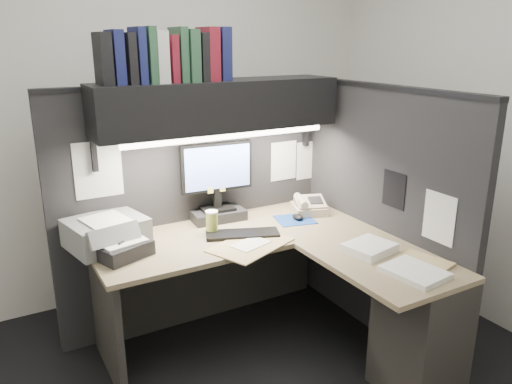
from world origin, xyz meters
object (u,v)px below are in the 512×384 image
overhead_shelf (219,105)px  printer (106,232)px  desk (325,300)px  monitor (217,190)px  keyboard (243,234)px  notebook_stack (122,249)px  coffee_cup (212,223)px  telephone (309,206)px

overhead_shelf → printer: bearing=-178.6°
desk → monitor: bearing=109.7°
keyboard → notebook_stack: bearing=-163.5°
keyboard → desk: bearing=-37.8°
overhead_shelf → coffee_cup: size_ratio=11.31×
coffee_cup → keyboard: bearing=-40.8°
keyboard → monitor: bearing=112.7°
monitor → printer: monitor is taller
desk → printer: size_ratio=4.11×
monitor → keyboard: monitor is taller
monitor → printer: size_ratio=1.26×
telephone → coffee_cup: 0.75m
telephone → printer: (-1.37, 0.10, 0.04)m
desk → overhead_shelf: bearing=111.8°
keyboard → notebook_stack: notebook_stack is taller
desk → keyboard: (-0.29, 0.48, 0.30)m
printer → notebook_stack: bearing=-90.4°
desk → printer: printer is taller
monitor → notebook_stack: size_ratio=1.89×
keyboard → coffee_cup: (-0.15, 0.13, 0.06)m
coffee_cup → telephone: bearing=1.9°
overhead_shelf → telephone: bearing=-10.9°
desk → printer: (-1.05, 0.73, 0.37)m
overhead_shelf → telephone: overhead_shelf is taller
overhead_shelf → coffee_cup: (-0.13, -0.14, -0.70)m
printer → notebook_stack: (0.04, -0.19, -0.04)m
keyboard → telephone: size_ratio=1.96×
coffee_cup → notebook_stack: 0.58m
desk → coffee_cup: coffee_cup is taller
desk → monitor: 1.00m
coffee_cup → notebook_stack: coffee_cup is taller
monitor → notebook_stack: bearing=-154.9°
monitor → coffee_cup: (-0.14, -0.21, -0.14)m
keyboard → printer: printer is taller
printer → notebook_stack: printer is taller
notebook_stack → keyboard: bearing=-5.0°
coffee_cup → notebook_stack: (-0.58, -0.06, -0.03)m
printer → desk: bearing=-47.1°
overhead_shelf → printer: overhead_shelf is taller
desk → notebook_stack: size_ratio=6.13×
notebook_stack → monitor: bearing=21.1°
keyboard → telephone: telephone is taller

